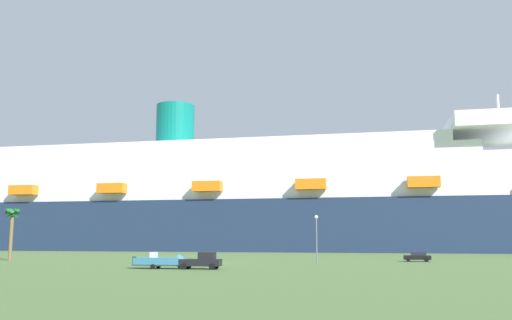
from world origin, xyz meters
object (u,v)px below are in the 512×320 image
(pickup_truck, at_px, (201,261))
(small_boat_on_trailer, at_px, (163,261))
(cruise_ship, at_px, (278,205))
(parked_car_black_coupe, at_px, (417,257))
(street_lamp, at_px, (316,232))
(palm_tree, at_px, (12,219))

(pickup_truck, height_order, small_boat_on_trailer, pickup_truck)
(cruise_ship, bearing_deg, parked_car_black_coupe, -56.94)
(street_lamp, xyz_separation_m, parked_car_black_coupe, (14.64, 14.02, -4.07))
(street_lamp, height_order, parked_car_black_coupe, street_lamp)
(pickup_truck, bearing_deg, small_boat_on_trailer, -173.52)
(pickup_truck, bearing_deg, palm_tree, 161.13)
(pickup_truck, bearing_deg, parked_car_black_coupe, 48.39)
(small_boat_on_trailer, xyz_separation_m, parked_car_black_coupe, (32.05, 30.85, -0.13))
(palm_tree, xyz_separation_m, street_lamp, (54.74, 1.73, -2.44))
(small_boat_on_trailer, bearing_deg, palm_tree, 157.97)
(cruise_ship, relative_size, small_boat_on_trailer, 28.29)
(small_boat_on_trailer, bearing_deg, street_lamp, 44.04)
(pickup_truck, height_order, parked_car_black_coupe, pickup_truck)
(small_boat_on_trailer, distance_m, street_lamp, 24.54)
(cruise_ship, relative_size, street_lamp, 32.89)
(pickup_truck, distance_m, small_boat_on_trailer, 5.19)
(pickup_truck, relative_size, parked_car_black_coupe, 1.27)
(small_boat_on_trailer, height_order, parked_car_black_coupe, small_boat_on_trailer)
(small_boat_on_trailer, bearing_deg, parked_car_black_coupe, 43.91)
(cruise_ship, bearing_deg, small_boat_on_trailer, -85.27)
(cruise_ship, xyz_separation_m, pickup_truck, (12.75, -91.17, -12.41))
(pickup_truck, relative_size, street_lamp, 0.78)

